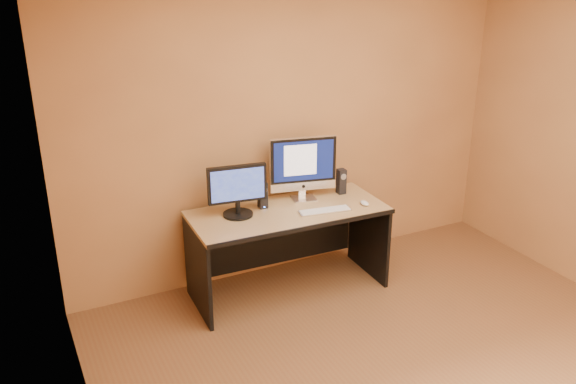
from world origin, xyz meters
The scene contains 10 objects.
walls centered at (0.00, 0.00, 1.30)m, with size 4.00×4.00×2.60m, color #A77443, non-canonical shape.
desk centered at (-0.27, 1.57, 0.36)m, with size 1.57×0.69×0.73m, color tan, non-canonical shape.
imac centered at (-0.04, 1.73, 1.00)m, with size 0.56×0.21×0.54m, color silver, non-canonical shape.
second_monitor centered at (-0.66, 1.66, 0.93)m, with size 0.47×0.24×0.41m, color black, non-canonical shape.
speaker_left centered at (-0.42, 1.71, 0.83)m, with size 0.07×0.07×0.22m, color black, non-canonical shape.
speaker_right centered at (0.30, 1.70, 0.83)m, with size 0.07×0.07×0.22m, color black, non-canonical shape.
keyboard centered at (-0.02, 1.42, 0.74)m, with size 0.42×0.11×0.02m, color silver.
mouse centered at (0.34, 1.39, 0.74)m, with size 0.06×0.10×0.04m, color silver.
cable_a centered at (0.01, 1.87, 0.73)m, with size 0.01×0.01×0.22m, color black.
cable_b centered at (-0.01, 1.83, 0.73)m, with size 0.01×0.01×0.18m, color black.
Camera 1 is at (-2.26, -2.43, 2.65)m, focal length 38.00 mm.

